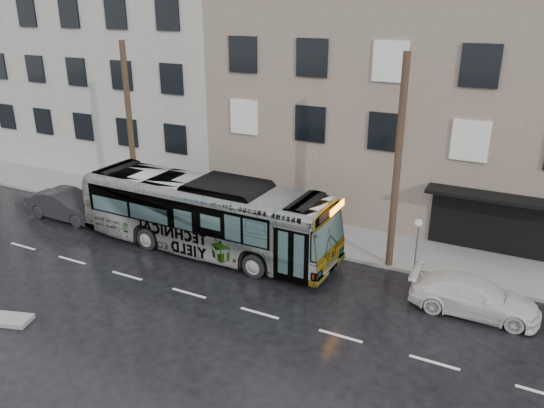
# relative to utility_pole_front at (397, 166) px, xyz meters

# --- Properties ---
(ground) EXTENTS (120.00, 120.00, 0.00)m
(ground) POSITION_rel_utility_pole_front_xyz_m (-6.50, -3.30, -4.65)
(ground) COLOR black
(ground) RESTS_ON ground
(sidewalk) EXTENTS (90.00, 3.60, 0.15)m
(sidewalk) POSITION_rel_utility_pole_front_xyz_m (-6.50, 1.60, -4.58)
(sidewalk) COLOR gray
(sidewalk) RESTS_ON ground
(building_taupe) EXTENTS (20.00, 12.00, 11.00)m
(building_taupe) POSITION_rel_utility_pole_front_xyz_m (-1.50, 9.40, 0.85)
(building_taupe) COLOR gray
(building_taupe) RESTS_ON ground
(building_grey) EXTENTS (26.00, 15.00, 16.00)m
(building_grey) POSITION_rel_utility_pole_front_xyz_m (-24.50, 10.90, 3.35)
(building_grey) COLOR #B0ADA6
(building_grey) RESTS_ON ground
(utility_pole_front) EXTENTS (0.30, 0.30, 9.00)m
(utility_pole_front) POSITION_rel_utility_pole_front_xyz_m (0.00, 0.00, 0.00)
(utility_pole_front) COLOR #423121
(utility_pole_front) RESTS_ON sidewalk
(utility_pole_rear) EXTENTS (0.30, 0.30, 9.00)m
(utility_pole_rear) POSITION_rel_utility_pole_front_xyz_m (-14.00, 0.00, 0.00)
(utility_pole_rear) COLOR #423121
(utility_pole_rear) RESTS_ON sidewalk
(sign_post) EXTENTS (0.06, 0.06, 2.40)m
(sign_post) POSITION_rel_utility_pole_front_xyz_m (1.10, 0.00, -3.30)
(sign_post) COLOR slate
(sign_post) RESTS_ON sidewalk
(bus) EXTENTS (12.64, 3.19, 3.51)m
(bus) POSITION_rel_utility_pole_front_xyz_m (-8.09, -2.09, -2.90)
(bus) COLOR #B2B2B2
(bus) RESTS_ON ground
(white_sedan) EXTENTS (4.68, 1.99, 1.35)m
(white_sedan) POSITION_rel_utility_pole_front_xyz_m (3.75, -2.10, -3.98)
(white_sedan) COLOR silver
(white_sedan) RESTS_ON ground
(dark_sedan) EXTENTS (4.72, 1.65, 1.55)m
(dark_sedan) POSITION_rel_utility_pole_front_xyz_m (-16.84, -2.25, -3.87)
(dark_sedan) COLOR black
(dark_sedan) RESTS_ON ground
(slush_pile) EXTENTS (1.96, 1.31, 0.18)m
(slush_pile) POSITION_rel_utility_pole_front_xyz_m (-11.24, -10.47, -4.56)
(slush_pile) COLOR #9A9692
(slush_pile) RESTS_ON ground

